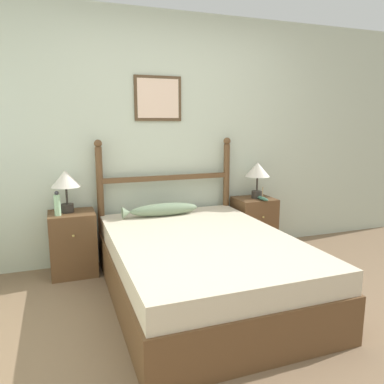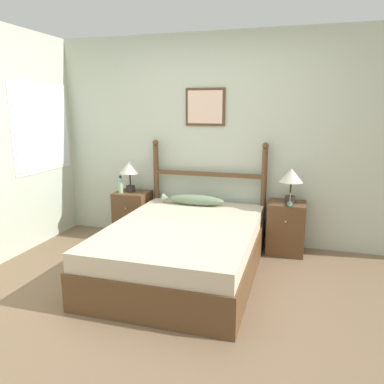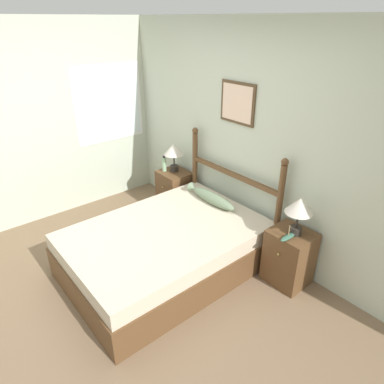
{
  "view_description": "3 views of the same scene",
  "coord_description": "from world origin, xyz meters",
  "px_view_note": "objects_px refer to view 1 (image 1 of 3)",
  "views": [
    {
      "loc": [
        -1.2,
        -2.12,
        1.45
      ],
      "look_at": [
        -0.04,
        1.04,
        0.81
      ],
      "focal_mm": 35.0,
      "sensor_mm": 36.0,
      "label": 1
    },
    {
      "loc": [
        0.99,
        -2.82,
        1.67
      ],
      "look_at": [
        -0.12,
        0.93,
        0.79
      ],
      "focal_mm": 35.0,
      "sensor_mm": 36.0,
      "label": 2
    },
    {
      "loc": [
        2.41,
        -1.11,
        2.51
      ],
      "look_at": [
        -0.09,
        0.97,
        0.85
      ],
      "focal_mm": 32.0,
      "sensor_mm": 36.0,
      "label": 3
    }
  ],
  "objects_px": {
    "bed": "(201,267)",
    "table_lamp_left": "(66,181)",
    "model_boat": "(262,198)",
    "nightstand_left": "(73,243)",
    "table_lamp_right": "(257,172)",
    "nightstand_right": "(254,224)",
    "bottle": "(57,204)",
    "fish_pillow": "(162,210)"
  },
  "relations": [
    {
      "from": "nightstand_left",
      "to": "nightstand_right",
      "type": "bearing_deg",
      "value": 0.0
    },
    {
      "from": "bottle",
      "to": "table_lamp_right",
      "type": "bearing_deg",
      "value": 2.2
    },
    {
      "from": "bed",
      "to": "bottle",
      "type": "xyz_separation_m",
      "value": [
        -1.1,
        0.79,
        0.45
      ]
    },
    {
      "from": "nightstand_left",
      "to": "bottle",
      "type": "height_order",
      "value": "bottle"
    },
    {
      "from": "nightstand_right",
      "to": "fish_pillow",
      "type": "relative_size",
      "value": 0.79
    },
    {
      "from": "table_lamp_right",
      "to": "bottle",
      "type": "distance_m",
      "value": 2.11
    },
    {
      "from": "fish_pillow",
      "to": "nightstand_left",
      "type": "bearing_deg",
      "value": 173.91
    },
    {
      "from": "table_lamp_left",
      "to": "table_lamp_right",
      "type": "bearing_deg",
      "value": -0.72
    },
    {
      "from": "bed",
      "to": "table_lamp_right",
      "type": "relative_size",
      "value": 5.17
    },
    {
      "from": "bed",
      "to": "table_lamp_left",
      "type": "xyz_separation_m",
      "value": [
        -1.01,
        0.89,
        0.65
      ]
    },
    {
      "from": "bed",
      "to": "nightstand_right",
      "type": "height_order",
      "value": "nightstand_right"
    },
    {
      "from": "model_boat",
      "to": "fish_pillow",
      "type": "height_order",
      "value": "model_boat"
    },
    {
      "from": "bed",
      "to": "fish_pillow",
      "type": "xyz_separation_m",
      "value": [
        -0.12,
        0.78,
        0.33
      ]
    },
    {
      "from": "nightstand_right",
      "to": "bottle",
      "type": "distance_m",
      "value": 2.11
    },
    {
      "from": "table_lamp_left",
      "to": "fish_pillow",
      "type": "distance_m",
      "value": 0.95
    },
    {
      "from": "table_lamp_left",
      "to": "fish_pillow",
      "type": "relative_size",
      "value": 0.52
    },
    {
      "from": "table_lamp_left",
      "to": "model_boat",
      "type": "xyz_separation_m",
      "value": [
        2.02,
        -0.15,
        -0.28
      ]
    },
    {
      "from": "model_boat",
      "to": "bed",
      "type": "bearing_deg",
      "value": -143.46
    },
    {
      "from": "nightstand_right",
      "to": "model_boat",
      "type": "bearing_deg",
      "value": -76.31
    },
    {
      "from": "nightstand_right",
      "to": "table_lamp_right",
      "type": "xyz_separation_m",
      "value": [
        0.03,
        -0.0,
        0.6
      ]
    },
    {
      "from": "nightstand_left",
      "to": "bed",
      "type": "bearing_deg",
      "value": -41.57
    },
    {
      "from": "model_boat",
      "to": "table_lamp_left",
      "type": "bearing_deg",
      "value": 175.86
    },
    {
      "from": "bottle",
      "to": "model_boat",
      "type": "distance_m",
      "value": 2.1
    },
    {
      "from": "bottle",
      "to": "fish_pillow",
      "type": "relative_size",
      "value": 0.3
    },
    {
      "from": "fish_pillow",
      "to": "bed",
      "type": "bearing_deg",
      "value": -81.13
    },
    {
      "from": "nightstand_left",
      "to": "table_lamp_right",
      "type": "bearing_deg",
      "value": -0.01
    },
    {
      "from": "model_boat",
      "to": "nightstand_right",
      "type": "bearing_deg",
      "value": 103.69
    },
    {
      "from": "nightstand_right",
      "to": "table_lamp_right",
      "type": "height_order",
      "value": "table_lamp_right"
    },
    {
      "from": "table_lamp_right",
      "to": "model_boat",
      "type": "relative_size",
      "value": 1.78
    },
    {
      "from": "nightstand_left",
      "to": "model_boat",
      "type": "bearing_deg",
      "value": -3.48
    },
    {
      "from": "bottle",
      "to": "bed",
      "type": "bearing_deg",
      "value": -35.64
    },
    {
      "from": "bed",
      "to": "table_lamp_left",
      "type": "bearing_deg",
      "value": 138.52
    },
    {
      "from": "table_lamp_right",
      "to": "table_lamp_left",
      "type": "bearing_deg",
      "value": 179.28
    },
    {
      "from": "bed",
      "to": "fish_pillow",
      "type": "height_order",
      "value": "fish_pillow"
    },
    {
      "from": "nightstand_left",
      "to": "nightstand_right",
      "type": "relative_size",
      "value": 1.0
    },
    {
      "from": "model_boat",
      "to": "fish_pillow",
      "type": "relative_size",
      "value": 0.29
    },
    {
      "from": "bed",
      "to": "bottle",
      "type": "height_order",
      "value": "bottle"
    },
    {
      "from": "nightstand_left",
      "to": "table_lamp_right",
      "type": "xyz_separation_m",
      "value": [
        1.98,
        -0.0,
        0.6
      ]
    },
    {
      "from": "nightstand_right",
      "to": "table_lamp_right",
      "type": "bearing_deg",
      "value": -1.04
    },
    {
      "from": "table_lamp_left",
      "to": "table_lamp_right",
      "type": "distance_m",
      "value": 2.01
    },
    {
      "from": "bottle",
      "to": "table_lamp_left",
      "type": "bearing_deg",
      "value": 50.67
    },
    {
      "from": "nightstand_left",
      "to": "table_lamp_right",
      "type": "height_order",
      "value": "table_lamp_right"
    }
  ]
}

